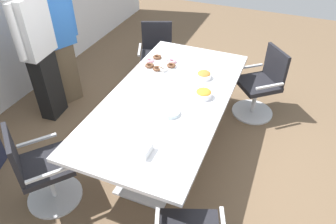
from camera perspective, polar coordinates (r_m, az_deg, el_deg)
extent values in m
cube|color=brown|center=(3.82, 0.00, -6.58)|extent=(10.00, 10.00, 0.01)
cube|color=silver|center=(3.35, 0.00, 2.43)|extent=(2.40, 1.20, 0.04)
cube|color=silver|center=(3.47, -3.51, -12.27)|extent=(0.56, 0.56, 0.02)
cylinder|color=silver|center=(3.20, -3.76, -8.18)|extent=(0.09, 0.09, 0.69)
cube|color=silver|center=(4.19, 2.84, -1.53)|extent=(0.56, 0.56, 0.02)
cylinder|color=silver|center=(3.98, 3.00, 2.45)|extent=(0.09, 0.09, 0.69)
cylinder|color=silver|center=(4.48, 14.78, 0.04)|extent=(0.76, 0.76, 0.02)
cylinder|color=silver|center=(4.36, 15.22, 2.27)|extent=(0.05, 0.05, 0.41)
cube|color=black|center=(4.23, 15.73, 4.83)|extent=(0.65, 0.65, 0.06)
cube|color=black|center=(4.22, 18.73, 7.96)|extent=(0.36, 0.31, 0.42)
cube|color=silver|center=(4.00, 17.75, 4.41)|extent=(0.26, 0.30, 0.02)
cube|color=silver|center=(4.35, 14.39, 7.87)|extent=(0.26, 0.30, 0.02)
cylinder|color=silver|center=(4.93, -1.89, 5.19)|extent=(0.70, 0.70, 0.02)
cylinder|color=silver|center=(4.81, -1.95, 7.34)|extent=(0.05, 0.05, 0.41)
cube|color=black|center=(4.70, -2.01, 9.79)|extent=(0.60, 0.60, 0.06)
cube|color=black|center=(4.78, -2.01, 13.51)|extent=(0.20, 0.42, 0.42)
cube|color=silver|center=(4.64, 1.04, 11.10)|extent=(0.35, 0.17, 0.02)
cube|color=silver|center=(4.66, -5.11, 11.06)|extent=(0.35, 0.17, 0.02)
cylinder|color=silver|center=(3.54, -19.46, -13.95)|extent=(0.76, 0.76, 0.02)
cylinder|color=silver|center=(3.38, -20.22, -11.66)|extent=(0.05, 0.05, 0.41)
cube|color=black|center=(3.21, -21.12, -8.93)|extent=(0.65, 0.65, 0.06)
cube|color=black|center=(3.06, -25.91, -6.95)|extent=(0.31, 0.36, 0.42)
cube|color=silver|center=(3.32, -22.39, -4.70)|extent=(0.30, 0.26, 0.02)
cube|color=silver|center=(2.95, -20.71, -10.47)|extent=(0.30, 0.26, 0.02)
cube|color=black|center=(4.36, -20.63, 4.46)|extent=(0.34, 0.23, 0.88)
cube|color=white|center=(4.01, -23.15, 13.88)|extent=(0.46, 0.26, 0.70)
cylinder|color=white|center=(4.19, -21.13, 15.86)|extent=(0.09, 0.09, 0.63)
cylinder|color=white|center=(3.82, -25.59, 12.62)|extent=(0.09, 0.09, 0.63)
cube|color=brown|center=(4.61, -18.03, 6.59)|extent=(0.37, 0.31, 0.83)
cube|color=blue|center=(4.29, -19.99, 15.10)|extent=(0.49, 0.38, 0.66)
cylinder|color=blue|center=(4.38, -16.96, 16.66)|extent=(0.11, 0.11, 0.59)
cylinder|color=blue|center=(4.19, -23.32, 14.25)|extent=(0.11, 0.11, 0.59)
cylinder|color=white|center=(3.66, 6.42, 6.45)|extent=(0.17, 0.17, 0.06)
ellipsoid|color=#AD702D|center=(3.64, 6.45, 6.83)|extent=(0.15, 0.15, 0.05)
cylinder|color=white|center=(3.34, 6.37, 3.11)|extent=(0.18, 0.18, 0.06)
ellipsoid|color=orange|center=(3.32, 6.41, 3.56)|extent=(0.16, 0.16, 0.06)
cylinder|color=white|center=(3.91, -1.35, 8.54)|extent=(0.39, 0.39, 0.01)
torus|color=white|center=(4.01, -0.27, 9.72)|extent=(0.11, 0.11, 0.03)
torus|color=brown|center=(4.02, -1.95, 9.80)|extent=(0.11, 0.11, 0.03)
torus|color=pink|center=(3.96, -3.33, 9.22)|extent=(0.11, 0.11, 0.03)
torus|color=brown|center=(3.84, -3.32, 8.30)|extent=(0.11, 0.11, 0.03)
torus|color=brown|center=(3.78, -1.93, 7.77)|extent=(0.11, 0.11, 0.03)
torus|color=white|center=(3.77, -0.86, 7.77)|extent=(0.11, 0.11, 0.03)
torus|color=brown|center=(3.84, 0.60, 8.33)|extent=(0.11, 0.11, 0.03)
torus|color=pink|center=(3.93, 0.75, 9.11)|extent=(0.11, 0.11, 0.03)
cylinder|color=white|center=(3.10, 0.44, -0.34)|extent=(0.18, 0.18, 0.01)
cylinder|color=silver|center=(3.10, 0.44, -0.26)|extent=(0.18, 0.18, 0.01)
cylinder|color=white|center=(3.09, 0.44, -0.17)|extent=(0.18, 0.18, 0.01)
cylinder|color=silver|center=(3.09, 0.44, -0.08)|extent=(0.18, 0.18, 0.01)
cylinder|color=white|center=(3.09, 0.44, 0.01)|extent=(0.18, 0.18, 0.01)
cylinder|color=silver|center=(3.08, 0.44, 0.09)|extent=(0.18, 0.18, 0.01)
cylinder|color=white|center=(3.08, 0.44, 0.18)|extent=(0.18, 0.18, 0.01)
cube|color=white|center=(2.69, -4.90, -6.62)|extent=(0.16, 0.16, 0.08)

